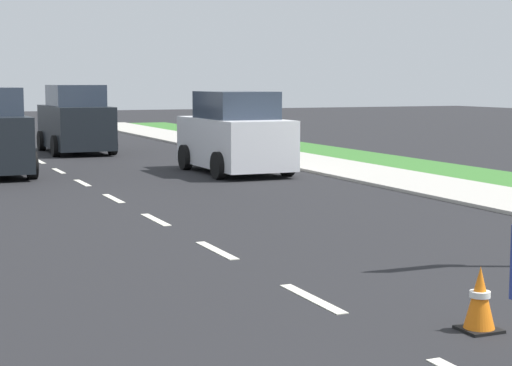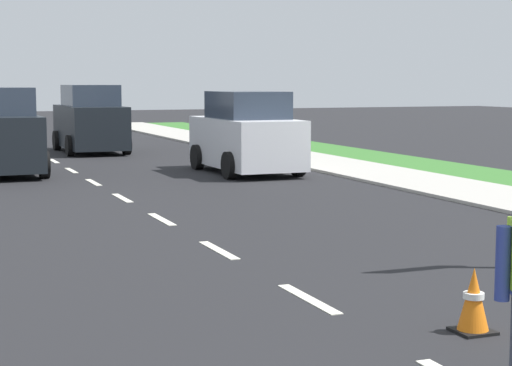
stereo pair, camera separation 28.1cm
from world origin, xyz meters
name	(u,v)px [view 1 (the left image)]	position (x,y,z in m)	size (l,w,h in m)	color
ground_plane	(57,170)	(0.00, 21.00, 0.00)	(96.00, 96.00, 0.00)	black
lane_center_line	(32,158)	(0.00, 25.20, 0.00)	(0.14, 46.40, 0.01)	silver
traffic_cone_near	(480,299)	(0.91, 3.96, 0.31)	(0.36, 0.36, 0.63)	black
car_parked_far	(235,135)	(4.17, 18.45, 0.99)	(2.07, 4.11, 2.13)	silver
car_outgoing_far	(76,121)	(1.68, 26.61, 1.06)	(2.06, 4.28, 2.27)	black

